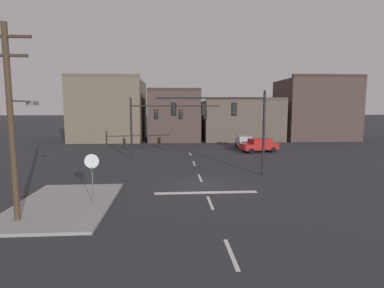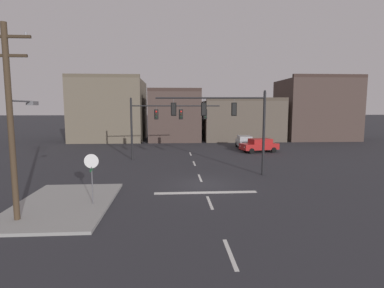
% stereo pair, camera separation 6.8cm
% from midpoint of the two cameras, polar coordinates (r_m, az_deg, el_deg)
% --- Properties ---
extents(ground_plane, '(400.00, 400.00, 0.00)m').
position_cam_midpoint_polar(ground_plane, '(21.09, 1.93, -7.60)').
color(ground_plane, '#2B2B30').
extents(sidewalk_near_corner, '(5.00, 8.00, 0.15)m').
position_cam_midpoint_polar(sidewalk_near_corner, '(18.09, -22.97, -10.36)').
color(sidewalk_near_corner, gray).
rests_on(sidewalk_near_corner, ground).
extents(stop_bar_paint, '(6.40, 0.50, 0.01)m').
position_cam_midpoint_polar(stop_bar_paint, '(19.17, 2.54, -9.07)').
color(stop_bar_paint, silver).
rests_on(stop_bar_paint, ground).
extents(lane_centreline, '(0.16, 26.40, 0.01)m').
position_cam_midpoint_polar(lane_centreline, '(23.02, 1.42, -6.36)').
color(lane_centreline, silver).
rests_on(lane_centreline, ground).
extents(signal_mast_near_side, '(8.44, 0.96, 6.57)m').
position_cam_midpoint_polar(signal_mast_near_side, '(23.69, 6.64, 5.15)').
color(signal_mast_near_side, black).
rests_on(signal_mast_near_side, ground).
extents(signal_mast_far_side, '(9.09, 0.63, 6.26)m').
position_cam_midpoint_polar(signal_mast_far_side, '(31.09, -5.73, 4.87)').
color(signal_mast_far_side, black).
rests_on(signal_mast_far_side, ground).
extents(stop_sign, '(0.76, 0.64, 2.83)m').
position_cam_midpoint_polar(stop_sign, '(16.94, -18.35, -4.09)').
color(stop_sign, '#56565B').
rests_on(stop_sign, ground).
extents(car_lot_nearside, '(2.13, 4.54, 1.61)m').
position_cam_midpoint_polar(car_lot_nearside, '(40.13, 9.71, 0.43)').
color(car_lot_nearside, '#9EA0A5').
rests_on(car_lot_nearside, ground).
extents(car_lot_middle, '(4.70, 2.79, 1.61)m').
position_cam_midpoint_polar(car_lot_middle, '(36.91, 12.41, -0.18)').
color(car_lot_middle, '#A81E1E').
rests_on(car_lot_middle, ground).
extents(utility_pole, '(2.20, 2.69, 8.88)m').
position_cam_midpoint_polar(utility_pole, '(15.82, -30.70, 4.32)').
color(utility_pole, '#423323').
rests_on(utility_pole, ground).
extents(building_row, '(45.13, 11.69, 10.28)m').
position_cam_midpoint_polar(building_row, '(50.59, 3.11, 5.72)').
color(building_row, '#665B4C').
rests_on(building_row, ground).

